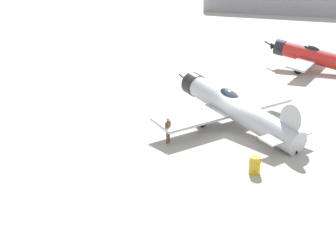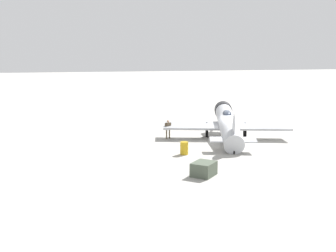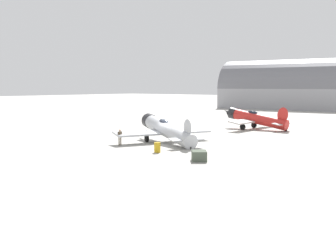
# 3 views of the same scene
# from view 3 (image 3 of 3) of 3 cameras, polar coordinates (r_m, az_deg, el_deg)

# --- Properties ---
(ground_plane) EXTENTS (400.00, 400.00, 0.00)m
(ground_plane) POSITION_cam_3_polar(r_m,az_deg,el_deg) (43.19, 0.00, -2.38)
(ground_plane) COLOR #A8A59E
(airplane_foreground) EXTENTS (10.90, 10.63, 2.97)m
(airplane_foreground) POSITION_cam_3_polar(r_m,az_deg,el_deg) (43.49, -0.31, -0.50)
(airplane_foreground) COLOR #B7BABF
(airplane_foreground) RESTS_ON ground_plane
(airplane_mid_apron) EXTENTS (10.32, 10.01, 3.25)m
(airplane_mid_apron) POSITION_cam_3_polar(r_m,az_deg,el_deg) (58.14, 11.88, 1.02)
(airplane_mid_apron) COLOR red
(airplane_mid_apron) RESTS_ON ground_plane
(ground_crew_mechanic) EXTENTS (0.28, 0.62, 1.61)m
(ground_crew_mechanic) POSITION_cam_3_polar(r_m,az_deg,el_deg) (41.83, -6.62, -1.32)
(ground_crew_mechanic) COLOR brown
(ground_crew_mechanic) RESTS_ON ground_plane
(equipment_crate) EXTENTS (1.80, 1.84, 0.81)m
(equipment_crate) POSITION_cam_3_polar(r_m,az_deg,el_deg) (33.15, 4.30, -4.10)
(equipment_crate) COLOR #4C5647
(equipment_crate) RESTS_ON ground_plane
(fuel_drum) EXTENTS (0.61, 0.61, 0.92)m
(fuel_drum) POSITION_cam_3_polar(r_m,az_deg,el_deg) (37.19, -1.48, -2.95)
(fuel_drum) COLOR gold
(fuel_drum) RESTS_ON ground_plane
(distant_hangar) EXTENTS (32.88, 17.68, 14.99)m
(distant_hangar) POSITION_cam_3_polar(r_m,az_deg,el_deg) (112.45, 15.76, 4.60)
(distant_hangar) COLOR #939399
(distant_hangar) RESTS_ON ground_plane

